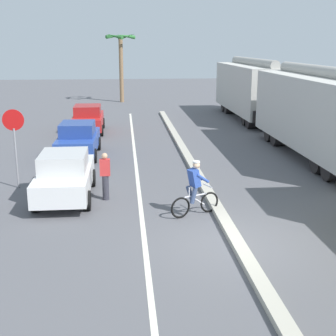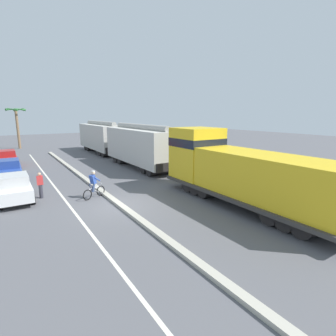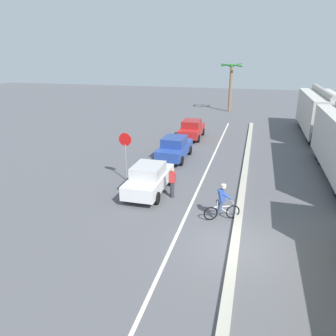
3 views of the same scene
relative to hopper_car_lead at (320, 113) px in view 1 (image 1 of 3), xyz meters
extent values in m
plane|color=#56565B|center=(-5.97, -9.11, -2.08)|extent=(120.00, 120.00, 0.00)
cube|color=#B2AD9E|center=(-5.97, -3.11, -2.00)|extent=(0.36, 36.00, 0.16)
cube|color=silver|center=(-8.37, -3.11, -2.07)|extent=(0.14, 36.00, 0.01)
cube|color=beige|center=(0.00, 0.00, 0.07)|extent=(2.90, 10.40, 3.10)
cylinder|color=#A19F99|center=(0.00, 0.00, 1.80)|extent=(0.60, 9.88, 0.60)
cube|color=black|center=(0.00, 5.25, -1.13)|extent=(2.61, 0.10, 0.70)
cylinder|color=black|center=(0.00, 3.77, -1.63)|extent=(2.46, 0.90, 0.90)
cylinder|color=black|center=(0.00, 2.67, -1.63)|extent=(2.46, 0.90, 0.90)
cube|color=beige|center=(0.00, 11.60, 0.07)|extent=(2.90, 10.40, 3.10)
cylinder|color=#A09E97|center=(0.00, 11.60, 1.80)|extent=(0.60, 9.88, 0.60)
cube|color=black|center=(0.00, 16.85, -1.13)|extent=(2.61, 0.10, 0.70)
cube|color=black|center=(0.00, 6.35, -1.13)|extent=(2.61, 0.10, 0.70)
cylinder|color=black|center=(0.00, 15.37, -1.63)|extent=(2.46, 0.90, 0.90)
cylinder|color=black|center=(0.00, 14.27, -1.63)|extent=(2.46, 0.90, 0.90)
cylinder|color=black|center=(0.00, 8.93, -1.63)|extent=(2.46, 0.90, 0.90)
cylinder|color=black|center=(0.00, 7.83, -1.63)|extent=(2.46, 0.90, 0.90)
cube|color=silver|center=(-10.87, -4.90, -1.41)|extent=(1.70, 4.20, 0.70)
cube|color=beige|center=(-10.87, -5.05, -0.76)|extent=(1.50, 1.90, 0.60)
cube|color=#1E232D|center=(-10.87, -4.05, -0.81)|extent=(1.43, 0.12, 0.51)
cylinder|color=black|center=(-11.68, -3.60, -1.76)|extent=(0.22, 0.64, 0.64)
cylinder|color=black|center=(-10.07, -3.60, -1.76)|extent=(0.22, 0.64, 0.64)
cylinder|color=black|center=(-11.68, -6.20, -1.76)|extent=(0.22, 0.64, 0.64)
cylinder|color=black|center=(-10.07, -6.20, -1.76)|extent=(0.22, 0.64, 0.64)
cube|color=#28479E|center=(-10.98, 1.26, -1.41)|extent=(1.79, 4.24, 0.70)
cube|color=navy|center=(-10.98, 1.11, -0.76)|extent=(1.54, 1.93, 0.60)
cube|color=#1E232D|center=(-10.96, 2.11, -0.81)|extent=(1.43, 0.15, 0.51)
cylinder|color=black|center=(-11.76, 2.58, -1.76)|extent=(0.23, 0.64, 0.64)
cylinder|color=black|center=(-10.15, 2.54, -1.76)|extent=(0.23, 0.64, 0.64)
cylinder|color=black|center=(-11.82, -0.02, -1.76)|extent=(0.23, 0.64, 0.64)
cylinder|color=black|center=(-10.20, -0.06, -1.76)|extent=(0.23, 0.64, 0.64)
cube|color=red|center=(-10.97, 7.46, -1.41)|extent=(1.74, 4.22, 0.70)
cube|color=maroon|center=(-10.97, 7.31, -0.76)|extent=(1.52, 1.91, 0.60)
cube|color=#1E232D|center=(-10.98, 8.31, -0.81)|extent=(1.43, 0.13, 0.51)
cylinder|color=black|center=(-11.79, 8.76, -1.76)|extent=(0.23, 0.64, 0.64)
cylinder|color=black|center=(-10.17, 8.77, -1.76)|extent=(0.23, 0.64, 0.64)
cylinder|color=black|center=(-11.77, 6.15, -1.76)|extent=(0.23, 0.64, 0.64)
cylinder|color=black|center=(-10.15, 6.17, -1.76)|extent=(0.23, 0.64, 0.64)
torus|color=black|center=(-6.25, -6.74, -1.75)|extent=(0.63, 0.32, 0.66)
torus|color=black|center=(-7.21, -7.17, -1.75)|extent=(0.63, 0.32, 0.66)
cylinder|color=silver|center=(-6.73, -6.96, -1.45)|extent=(0.74, 0.37, 0.05)
cylinder|color=silver|center=(-6.64, -6.92, -1.63)|extent=(0.46, 0.24, 0.36)
cylinder|color=silver|center=(-6.93, -7.05, -1.30)|extent=(0.04, 0.04, 0.30)
cylinder|color=silver|center=(-6.32, -6.78, -1.20)|extent=(0.23, 0.45, 0.04)
cylinder|color=#38476B|center=(-6.88, -6.91, -1.40)|extent=(0.33, 0.25, 0.52)
cylinder|color=#38476B|center=(-6.80, -7.10, -1.40)|extent=(0.30, 0.24, 0.52)
cube|color=#2D4CA5|center=(-6.78, -6.98, -0.88)|extent=(0.44, 0.44, 0.57)
sphere|color=beige|center=(-6.71, -6.95, -0.49)|extent=(0.22, 0.22, 0.22)
cylinder|color=white|center=(-6.71, -6.95, -0.39)|extent=(0.22, 0.22, 0.05)
cylinder|color=#2D4CA5|center=(-6.66, -6.75, -0.88)|extent=(0.46, 0.27, 0.36)
cylinder|color=#2D4CA5|center=(-6.53, -7.04, -0.88)|extent=(0.46, 0.27, 0.36)
cylinder|color=gray|center=(-12.75, -3.55, -0.98)|extent=(0.07, 0.07, 2.20)
cylinder|color=red|center=(-12.75, -3.53, 0.42)|extent=(0.76, 0.03, 0.76)
cylinder|color=white|center=(-12.75, -3.52, 0.42)|extent=(0.48, 0.02, 0.48)
cylinder|color=#846647|center=(-8.99, 22.34, 0.77)|extent=(0.36, 0.36, 5.70)
cone|color=#2D7033|center=(-8.11, 22.17, 3.68)|extent=(0.67, 1.85, 0.46)
cone|color=#2D7033|center=(-8.44, 23.05, 3.68)|extent=(1.64, 1.38, 0.68)
cone|color=#2D7033|center=(-9.50, 23.09, 3.68)|extent=(1.68, 1.29, 0.46)
cone|color=#2D7033|center=(-9.89, 22.39, 3.68)|extent=(0.42, 1.82, 0.34)
cone|color=#2D7033|center=(-9.54, 21.63, 3.68)|extent=(1.65, 1.36, 0.60)
cone|color=#2D7033|center=(-8.55, 21.56, 3.68)|extent=(1.74, 1.18, 0.53)
cylinder|color=#33333D|center=(-9.51, -5.20, -1.65)|extent=(0.22, 0.22, 0.85)
cube|color=red|center=(-9.51, -5.20, -0.95)|extent=(0.34, 0.22, 0.56)
sphere|color=tan|center=(-9.51, -5.20, -0.56)|extent=(0.20, 0.20, 0.20)
camera|label=1|loc=(-8.83, -20.37, 3.03)|focal=50.00mm
camera|label=2|loc=(-11.23, -22.54, 3.07)|focal=28.00mm
camera|label=3|loc=(-5.63, -20.50, 5.16)|focal=35.00mm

